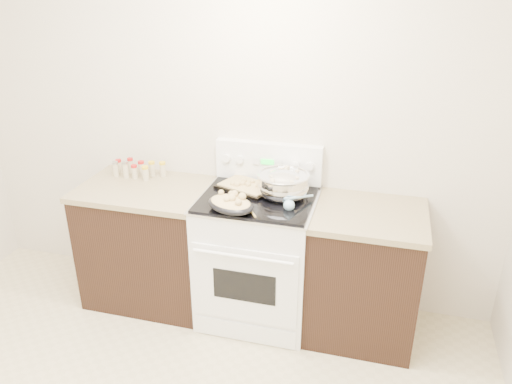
% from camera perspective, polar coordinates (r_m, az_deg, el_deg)
% --- Properties ---
extents(room_shell, '(4.10, 3.60, 2.75)m').
position_cam_1_polar(room_shell, '(1.97, -20.73, 3.95)').
color(room_shell, beige).
rests_on(room_shell, ground).
extents(counter_left, '(0.93, 0.67, 0.92)m').
position_cam_1_polar(counter_left, '(3.82, -11.93, -5.69)').
color(counter_left, black).
rests_on(counter_left, ground).
extents(counter_right, '(0.73, 0.67, 0.92)m').
position_cam_1_polar(counter_right, '(3.47, 12.14, -9.04)').
color(counter_right, black).
rests_on(counter_right, ground).
extents(kitchen_range, '(0.78, 0.73, 1.22)m').
position_cam_1_polar(kitchen_range, '(3.53, 0.23, -7.21)').
color(kitchen_range, white).
rests_on(kitchen_range, ground).
extents(mixing_bowl, '(0.35, 0.35, 0.21)m').
position_cam_1_polar(mixing_bowl, '(3.30, 3.11, 0.83)').
color(mixing_bowl, silver).
rests_on(mixing_bowl, kitchen_range).
extents(roasting_pan, '(0.39, 0.34, 0.12)m').
position_cam_1_polar(roasting_pan, '(3.11, -2.90, -1.31)').
color(roasting_pan, black).
rests_on(roasting_pan, kitchen_range).
extents(baking_sheet, '(0.44, 0.38, 0.06)m').
position_cam_1_polar(baking_sheet, '(3.43, -1.06, 0.68)').
color(baking_sheet, black).
rests_on(baking_sheet, kitchen_range).
extents(wooden_spoon, '(0.17, 0.24, 0.04)m').
position_cam_1_polar(wooden_spoon, '(3.11, -1.84, -2.09)').
color(wooden_spoon, tan).
rests_on(wooden_spoon, kitchen_range).
extents(blue_ladle, '(0.16, 0.23, 0.09)m').
position_cam_1_polar(blue_ladle, '(3.15, 4.00, -1.39)').
color(blue_ladle, '#94C2DC').
rests_on(blue_ladle, kitchen_range).
extents(spice_jars, '(0.40, 0.15, 0.13)m').
position_cam_1_polar(spice_jars, '(3.79, -13.44, 2.57)').
color(spice_jars, '#BFB28C').
rests_on(spice_jars, counter_left).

